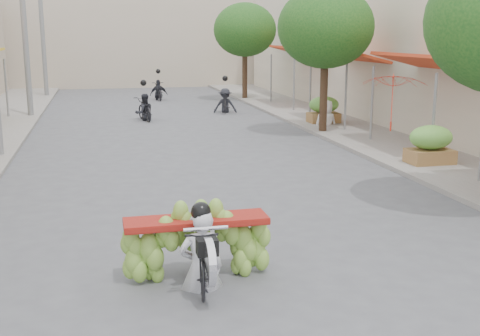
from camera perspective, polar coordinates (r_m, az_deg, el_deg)
name	(u,v)px	position (r m, az deg, el deg)	size (l,w,h in m)	color
ground	(318,328)	(7.74, 7.41, -14.83)	(120.00, 120.00, 0.00)	#525357
sidewalk_right	(352,127)	(23.68, 10.59, 3.86)	(4.00, 60.00, 0.12)	gray
far_building	(131,35)	(44.48, -10.26, 12.29)	(20.00, 6.00, 7.00)	#B9A992
utility_pole_far	(24,23)	(27.57, -19.80, 12.82)	(0.60, 0.24, 8.00)	slate
utility_pole_back	(42,26)	(36.53, -18.26, 12.69)	(0.60, 0.24, 8.00)	slate
street_tree_mid	(326,28)	(21.89, 8.12, 13.04)	(3.40, 3.40, 5.25)	#3A2719
street_tree_far	(245,30)	(33.36, 0.46, 12.95)	(3.40, 3.40, 5.25)	#3A2719
produce_crate_mid	(431,142)	(17.07, 17.63, 2.40)	(1.20, 0.88, 1.16)	olive
produce_crate_far	(324,107)	(24.21, 7.95, 5.70)	(1.20, 0.88, 1.16)	olive
banana_motorbike	(199,236)	(8.69, -3.92, -6.48)	(2.20, 1.82, 2.16)	black
market_umbrella	(395,73)	(18.19, 14.47, 8.73)	(2.38, 2.38, 1.72)	red
pedestrian	(326,100)	(23.60, 8.20, 6.42)	(1.00, 0.66, 1.93)	white
bg_motorbike_a	(144,103)	(25.67, -9.08, 6.10)	(0.94, 1.77, 1.95)	black
bg_motorbike_b	(225,95)	(27.91, -1.42, 6.96)	(1.15, 1.84, 1.95)	black
bg_motorbike_c	(159,86)	(33.64, -7.73, 7.72)	(0.97, 1.69, 1.95)	black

